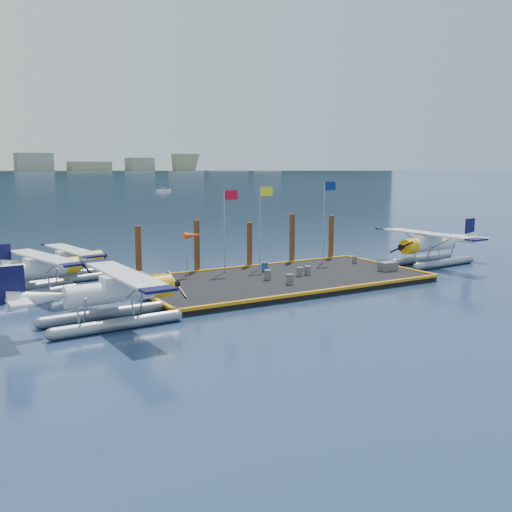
{
  "coord_description": "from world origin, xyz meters",
  "views": [
    {
      "loc": [
        -21.25,
        -33.08,
        8.15
      ],
      "look_at": [
        -0.89,
        2.0,
        1.72
      ],
      "focal_mm": 40.0,
      "sensor_mm": 36.0,
      "label": 1
    }
  ],
  "objects_px": {
    "drum_2": "(308,270)",
    "piling_3": "(292,240)",
    "drum_3": "(290,279)",
    "piling_0": "(139,254)",
    "drum_1": "(300,272)",
    "flagpole_yellow": "(262,215)",
    "piling_1": "(197,248)",
    "drum_4": "(355,260)",
    "seaplane_b": "(37,272)",
    "flagpole_red": "(227,218)",
    "drum_5": "(265,267)",
    "crate": "(388,266)",
    "piling_4": "(331,239)",
    "seaplane_d": "(430,246)",
    "seaplane_a": "(117,295)",
    "piling_2": "(250,247)",
    "drum_0": "(268,275)",
    "windsock": "(193,236)",
    "flagpole_blue": "(326,209)",
    "seaplane_c": "(67,263)"
  },
  "relations": [
    {
      "from": "drum_2",
      "to": "piling_3",
      "type": "distance_m",
      "value": 6.18
    },
    {
      "from": "drum_3",
      "to": "piling_0",
      "type": "xyz_separation_m",
      "value": [
        -7.74,
        7.64,
        1.26
      ]
    },
    {
      "from": "drum_1",
      "to": "flagpole_yellow",
      "type": "height_order",
      "value": "flagpole_yellow"
    },
    {
      "from": "piling_0",
      "to": "piling_1",
      "type": "distance_m",
      "value": 4.5
    },
    {
      "from": "drum_4",
      "to": "seaplane_b",
      "type": "bearing_deg",
      "value": 173.32
    },
    {
      "from": "seaplane_b",
      "to": "drum_4",
      "type": "relative_size",
      "value": 16.19
    },
    {
      "from": "drum_4",
      "to": "flagpole_red",
      "type": "distance_m",
      "value": 11.39
    },
    {
      "from": "drum_5",
      "to": "flagpole_yellow",
      "type": "distance_m",
      "value": 3.99
    },
    {
      "from": "crate",
      "to": "piling_4",
      "type": "distance_m",
      "value": 7.27
    },
    {
      "from": "seaplane_d",
      "to": "drum_2",
      "type": "distance_m",
      "value": 12.47
    },
    {
      "from": "seaplane_a",
      "to": "piling_0",
      "type": "relative_size",
      "value": 2.49
    },
    {
      "from": "drum_4",
      "to": "piling_4",
      "type": "relative_size",
      "value": 0.14
    },
    {
      "from": "drum_2",
      "to": "drum_4",
      "type": "relative_size",
      "value": 1.14
    },
    {
      "from": "drum_5",
      "to": "piling_2",
      "type": "height_order",
      "value": "piling_2"
    },
    {
      "from": "seaplane_a",
      "to": "drum_0",
      "type": "distance_m",
      "value": 12.61
    },
    {
      "from": "drum_4",
      "to": "piling_3",
      "type": "relative_size",
      "value": 0.13
    },
    {
      "from": "windsock",
      "to": "piling_4",
      "type": "bearing_deg",
      "value": 6.75
    },
    {
      "from": "flagpole_blue",
      "to": "piling_3",
      "type": "distance_m",
      "value": 3.72
    },
    {
      "from": "drum_3",
      "to": "crate",
      "type": "height_order",
      "value": "drum_3"
    },
    {
      "from": "seaplane_a",
      "to": "piling_1",
      "type": "height_order",
      "value": "piling_1"
    },
    {
      "from": "seaplane_a",
      "to": "drum_3",
      "type": "relative_size",
      "value": 14.76
    },
    {
      "from": "seaplane_d",
      "to": "flagpole_yellow",
      "type": "distance_m",
      "value": 14.71
    },
    {
      "from": "seaplane_c",
      "to": "drum_3",
      "type": "relative_size",
      "value": 12.7
    },
    {
      "from": "seaplane_b",
      "to": "piling_4",
      "type": "distance_m",
      "value": 23.91
    },
    {
      "from": "seaplane_b",
      "to": "seaplane_d",
      "type": "relative_size",
      "value": 0.9
    },
    {
      "from": "drum_1",
      "to": "piling_1",
      "type": "distance_m",
      "value": 7.94
    },
    {
      "from": "drum_1",
      "to": "drum_5",
      "type": "xyz_separation_m",
      "value": [
        -1.18,
        2.85,
        0.02
      ]
    },
    {
      "from": "drum_2",
      "to": "drum_3",
      "type": "distance_m",
      "value": 3.6
    },
    {
      "from": "seaplane_b",
      "to": "windsock",
      "type": "bearing_deg",
      "value": 69.78
    },
    {
      "from": "drum_1",
      "to": "drum_3",
      "type": "xyz_separation_m",
      "value": [
        -2.15,
        -1.98,
        0.02
      ]
    },
    {
      "from": "drum_3",
      "to": "piling_4",
      "type": "relative_size",
      "value": 0.17
    },
    {
      "from": "piling_3",
      "to": "drum_1",
      "type": "bearing_deg",
      "value": -118.79
    },
    {
      "from": "piling_0",
      "to": "piling_4",
      "type": "distance_m",
      "value": 17.0
    },
    {
      "from": "flagpole_yellow",
      "to": "piling_4",
      "type": "relative_size",
      "value": 1.55
    },
    {
      "from": "crate",
      "to": "windsock",
      "type": "relative_size",
      "value": 0.42
    },
    {
      "from": "seaplane_a",
      "to": "piling_3",
      "type": "relative_size",
      "value": 2.32
    },
    {
      "from": "seaplane_b",
      "to": "crate",
      "type": "xyz_separation_m",
      "value": [
        23.74,
        -6.59,
        -0.71
      ]
    },
    {
      "from": "drum_3",
      "to": "piling_2",
      "type": "relative_size",
      "value": 0.18
    },
    {
      "from": "piling_0",
      "to": "seaplane_d",
      "type": "bearing_deg",
      "value": -13.19
    },
    {
      "from": "drum_0",
      "to": "piling_2",
      "type": "bearing_deg",
      "value": 72.89
    },
    {
      "from": "drum_0",
      "to": "piling_0",
      "type": "relative_size",
      "value": 0.17
    },
    {
      "from": "drum_1",
      "to": "piling_3",
      "type": "distance_m",
      "value": 6.62
    },
    {
      "from": "flagpole_red",
      "to": "drum_5",
      "type": "bearing_deg",
      "value": -25.8
    },
    {
      "from": "seaplane_c",
      "to": "piling_3",
      "type": "xyz_separation_m",
      "value": [
        17.31,
        -2.92,
        0.83
      ]
    },
    {
      "from": "seaplane_c",
      "to": "drum_4",
      "type": "bearing_deg",
      "value": 63.5
    },
    {
      "from": "windsock",
      "to": "flagpole_yellow",
      "type": "bearing_deg",
      "value": 0.0
    },
    {
      "from": "crate",
      "to": "piling_3",
      "type": "bearing_deg",
      "value": 118.24
    },
    {
      "from": "seaplane_d",
      "to": "piling_2",
      "type": "bearing_deg",
      "value": 65.32
    },
    {
      "from": "drum_4",
      "to": "drum_3",
      "type": "bearing_deg",
      "value": -154.69
    },
    {
      "from": "drum_1",
      "to": "windsock",
      "type": "xyz_separation_m",
      "value": [
        -6.41,
        4.06,
        2.51
      ]
    }
  ]
}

